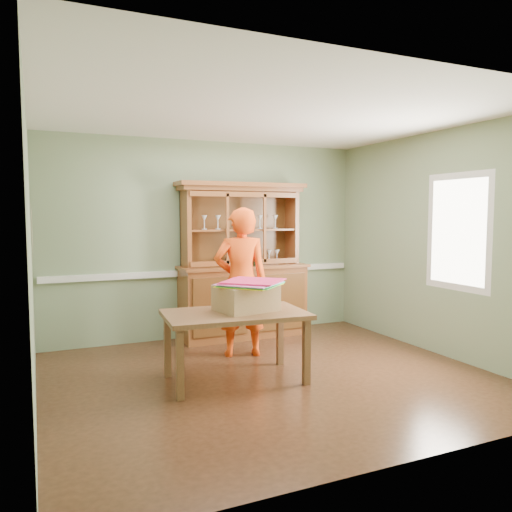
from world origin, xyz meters
name	(u,v)px	position (x,y,z in m)	size (l,w,h in m)	color
floor	(271,377)	(0.00, 0.00, 0.00)	(4.50, 4.50, 0.00)	#4D2B18
ceiling	(272,114)	(0.00, 0.00, 2.70)	(4.50, 4.50, 0.00)	white
wall_back	(209,240)	(0.00, 2.00, 1.35)	(4.50, 4.50, 0.00)	gray
wall_left	(31,256)	(-2.25, 0.00, 1.35)	(4.00, 4.00, 0.00)	gray
wall_right	(439,243)	(2.25, 0.00, 1.35)	(4.00, 4.00, 0.00)	gray
wall_front	(404,268)	(0.00, -2.00, 1.35)	(4.50, 4.50, 0.00)	gray
chair_rail	(210,272)	(0.00, 1.98, 0.90)	(4.41, 0.05, 0.08)	white
framed_map	(32,231)	(-2.23, 0.30, 1.55)	(0.03, 0.60, 0.46)	#372216
window_panel	(458,232)	(2.23, -0.30, 1.50)	(0.03, 0.96, 1.36)	white
china_hutch	(243,283)	(0.41, 1.76, 0.75)	(1.81, 0.60, 2.13)	brown
dining_table	(235,320)	(-0.38, 0.06, 0.63)	(1.49, 0.97, 0.71)	brown
cardboard_box	(246,298)	(-0.25, 0.09, 0.84)	(0.56, 0.45, 0.26)	#A67D55
kite_stack	(251,283)	(-0.21, 0.04, 1.00)	(0.76, 0.76, 0.05)	#EFF51E
person	(241,282)	(0.03, 0.89, 0.89)	(0.65, 0.43, 1.78)	#FF4B10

